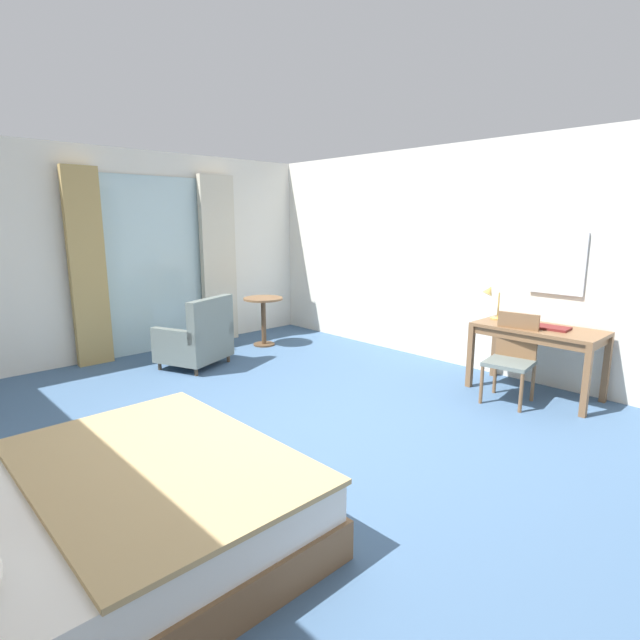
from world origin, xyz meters
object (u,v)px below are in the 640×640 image
writing_desk (538,336)px  desk_chair (512,354)px  closed_book (552,328)px  round_cafe_table (263,311)px  desk_lamp (492,297)px  armchair_by_window (198,340)px  bed (89,522)px

writing_desk → desk_chair: size_ratio=1.40×
writing_desk → desk_chair: (-0.36, 0.09, -0.15)m
writing_desk → closed_book: bearing=-88.5°
round_cafe_table → desk_chair: bearing=-82.2°
closed_book → writing_desk: bearing=87.6°
desk_lamp → armchair_by_window: size_ratio=0.42×
armchair_by_window → round_cafe_table: armchair_by_window is taller
desk_lamp → closed_book: desk_lamp is taller
bed → armchair_by_window: size_ratio=2.11×
writing_desk → round_cafe_table: (-0.85, 3.67, -0.13)m
desk_lamp → round_cafe_table: bearing=105.3°
writing_desk → desk_lamp: bearing=89.3°
bed → closed_book: size_ratio=6.31×
desk_lamp → closed_book: size_ratio=1.27×
armchair_by_window → bed: bearing=-128.3°
bed → round_cafe_table: bed is taller
desk_chair → desk_lamp: (0.36, 0.46, 0.49)m
desk_chair → desk_lamp: desk_lamp is taller
desk_chair → closed_book: bearing=-32.6°
armchair_by_window → round_cafe_table: bearing=13.4°
writing_desk → armchair_by_window: (-2.11, 3.37, -0.30)m
armchair_by_window → round_cafe_table: 1.31m
bed → desk_lamp: desk_lamp is taller
desk_lamp → desk_chair: bearing=-128.6°
desk_chair → armchair_by_window: size_ratio=0.93×
writing_desk → desk_lamp: 0.65m
desk_chair → desk_lamp: size_ratio=2.20×
closed_book → round_cafe_table: 3.90m
desk_lamp → round_cafe_table: desk_lamp is taller
writing_desk → round_cafe_table: writing_desk is taller
bed → armchair_by_window: bearing=51.7°
bed → desk_chair: size_ratio=2.27×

